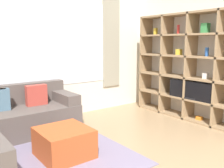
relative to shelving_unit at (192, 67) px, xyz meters
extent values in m
cube|color=silver|center=(-2.20, 1.63, 0.35)|extent=(5.92, 0.07, 2.70)
cube|color=white|center=(-2.20, 1.59, 0.45)|extent=(2.60, 0.01, 1.60)
cube|color=#9E9984|center=(-0.73, 1.57, 0.45)|extent=(0.44, 0.03, 1.90)
cube|color=silver|center=(0.19, -0.06, 0.35)|extent=(0.07, 4.50, 2.70)
cube|color=slate|center=(-3.32, 0.19, -0.99)|extent=(2.82, 2.24, 0.01)
cube|color=silver|center=(0.15, 0.00, 0.01)|extent=(0.02, 2.37, 2.01)
cube|color=#997A56|center=(-0.03, -0.59, 0.01)|extent=(0.38, 0.04, 2.01)
cube|color=#997A56|center=(-0.03, 0.00, 0.01)|extent=(0.38, 0.04, 2.01)
cube|color=#997A56|center=(-0.03, 0.60, 0.01)|extent=(0.38, 0.04, 2.01)
cube|color=#997A56|center=(-0.03, 1.19, 0.01)|extent=(0.38, 0.04, 2.01)
cube|color=#997A56|center=(-0.03, 0.00, -0.98)|extent=(0.38, 2.37, 0.04)
cube|color=#997A56|center=(-0.03, 0.00, -0.60)|extent=(0.38, 2.37, 0.04)
cube|color=#997A56|center=(-0.03, 0.00, -0.19)|extent=(0.38, 2.37, 0.04)
cube|color=#997A56|center=(-0.03, 0.00, 0.21)|extent=(0.38, 2.37, 0.04)
cube|color=#997A56|center=(-0.03, 0.00, 0.61)|extent=(0.38, 2.37, 0.04)
cube|color=#997A56|center=(-0.03, 0.00, 1.00)|extent=(0.38, 2.37, 0.04)
cube|color=black|center=(-0.18, -0.13, -0.41)|extent=(0.04, 0.95, 0.34)
cube|color=black|center=(-0.16, -0.13, -0.56)|extent=(0.10, 0.24, 0.03)
cube|color=orange|center=(-0.05, -0.26, -0.93)|extent=(0.10, 0.10, 0.06)
cube|color=gold|center=(-0.05, 0.28, 0.28)|extent=(0.09, 0.09, 0.11)
cylinder|color=#2856A8|center=(-0.05, -0.33, 0.30)|extent=(0.06, 0.06, 0.15)
cube|color=#388947|center=(-0.05, -0.27, 0.72)|extent=(0.12, 0.12, 0.17)
cube|color=gold|center=(-0.05, 0.91, 0.70)|extent=(0.06, 0.06, 0.14)
cube|color=white|center=(-0.05, -0.33, -0.13)|extent=(0.08, 0.08, 0.10)
cylinder|color=red|center=(-0.05, 0.31, 0.72)|extent=(0.05, 0.05, 0.17)
cube|color=#564C47|center=(-2.97, 1.11, -0.79)|extent=(1.89, 0.85, 0.43)
cube|color=#564C47|center=(-2.97, 1.44, -0.40)|extent=(1.89, 0.18, 0.34)
cube|color=#564C47|center=(-2.14, 1.11, -0.48)|extent=(0.24, 0.79, 0.17)
cube|color=#AD3D33|center=(-2.62, 1.16, -0.40)|extent=(0.34, 0.13, 0.34)
cube|color=#B74C23|center=(-2.73, -0.04, -0.81)|extent=(0.62, 0.64, 0.38)
camera|label=1|loc=(-4.09, -2.83, 0.47)|focal=40.00mm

